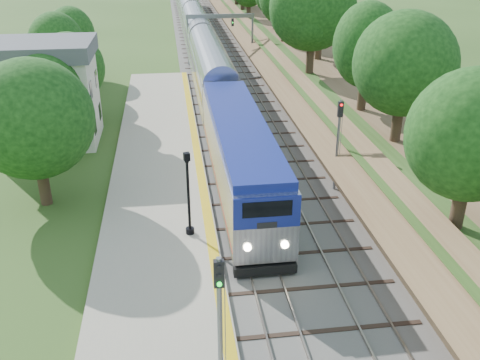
{
  "coord_description": "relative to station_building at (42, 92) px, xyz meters",
  "views": [
    {
      "loc": [
        -4.13,
        -12.1,
        15.54
      ],
      "look_at": [
        -0.5,
        14.75,
        2.8
      ],
      "focal_mm": 40.0,
      "sensor_mm": 36.0,
      "label": 1
    }
  ],
  "objects": [
    {
      "name": "train",
      "position": [
        14.0,
        31.25,
        -1.69
      ],
      "size": [
        3.2,
        106.43,
        4.71
      ],
      "color": "black",
      "rests_on": "trackbed"
    },
    {
      "name": "yellow_stripe",
      "position": [
        11.65,
        -14.0,
        -3.7
      ],
      "size": [
        0.55,
        68.0,
        0.01
      ],
      "primitive_type": "cube",
      "color": "gold",
      "rests_on": "platform"
    },
    {
      "name": "signal_farside",
      "position": [
        20.2,
        -11.73,
        -0.3
      ],
      "size": [
        0.33,
        0.26,
        6.0
      ],
      "color": "slate",
      "rests_on": "ground"
    },
    {
      "name": "platform",
      "position": [
        8.8,
        -14.0,
        -3.9
      ],
      "size": [
        6.4,
        68.0,
        0.38
      ],
      "primitive_type": "cube",
      "color": "#A89E87",
      "rests_on": "ground"
    },
    {
      "name": "signal_gantry",
      "position": [
        16.47,
        24.99,
        0.73
      ],
      "size": [
        8.4,
        0.38,
        6.2
      ],
      "color": "slate",
      "rests_on": "ground"
    },
    {
      "name": "embankment",
      "position": [
        24.35,
        30.0,
        -2.14
      ],
      "size": [
        10.64,
        170.0,
        11.7
      ],
      "color": "brown",
      "rests_on": "ground"
    },
    {
      "name": "trees_behind_platform",
      "position": [
        2.83,
        -9.33,
        0.44
      ],
      "size": [
        7.82,
        53.32,
        7.21
      ],
      "color": "#332316",
      "rests_on": "ground"
    },
    {
      "name": "station_building",
      "position": [
        0.0,
        0.0,
        0.0
      ],
      "size": [
        8.6,
        6.6,
        8.0
      ],
      "color": "white",
      "rests_on": "ground"
    },
    {
      "name": "trackbed",
      "position": [
        16.0,
        30.0,
        -4.02
      ],
      "size": [
        9.5,
        170.0,
        0.28
      ],
      "color": "#4C4944",
      "rests_on": "ground"
    },
    {
      "name": "signal_platform",
      "position": [
        11.1,
        -27.94,
        -0.16
      ],
      "size": [
        0.34,
        0.27,
        5.77
      ],
      "color": "slate",
      "rests_on": "platform"
    },
    {
      "name": "lamppost_far",
      "position": [
        10.54,
        -16.6,
        -1.58
      ],
      "size": [
        0.47,
        0.47,
        4.78
      ],
      "color": "black",
      "rests_on": "platform"
    }
  ]
}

